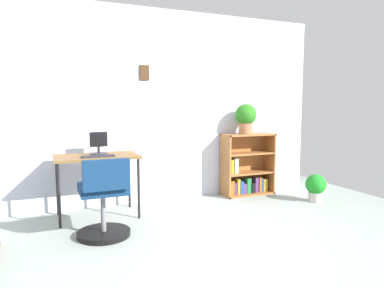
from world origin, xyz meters
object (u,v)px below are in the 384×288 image
(keyboard, at_px, (98,156))
(office_chair, at_px, (104,203))
(desk, at_px, (97,161))
(potted_plant_floor, at_px, (316,186))
(bookshelf_low, at_px, (246,168))
(potted_plant_on_shelf, at_px, (246,117))
(monitor, at_px, (99,145))

(keyboard, bearing_deg, office_chair, -93.56)
(desk, xyz_separation_m, potted_plant_floor, (2.78, -0.48, -0.45))
(bookshelf_low, xyz_separation_m, potted_plant_floor, (0.65, -0.73, -0.18))
(keyboard, xyz_separation_m, bookshelf_low, (2.13, 0.39, -0.34))
(office_chair, bearing_deg, potted_plant_on_shelf, 22.88)
(office_chair, bearing_deg, monitor, 84.43)
(office_chair, distance_m, potted_plant_on_shelf, 2.43)
(desk, distance_m, office_chair, 0.76)
(desk, height_order, potted_plant_floor, desk)
(desk, height_order, potted_plant_on_shelf, potted_plant_on_shelf)
(desk, xyz_separation_m, potted_plant_on_shelf, (2.09, 0.20, 0.47))
(keyboard, height_order, bookshelf_low, bookshelf_low)
(desk, relative_size, bookshelf_low, 1.05)
(potted_plant_on_shelf, height_order, potted_plant_floor, potted_plant_on_shelf)
(desk, distance_m, bookshelf_low, 2.16)
(desk, height_order, monitor, monitor)
(monitor, distance_m, keyboard, 0.26)
(monitor, relative_size, keyboard, 0.72)
(potted_plant_floor, bearing_deg, office_chair, -175.45)
(keyboard, bearing_deg, potted_plant_on_shelf, 9.08)
(office_chair, height_order, potted_plant_floor, office_chair)
(keyboard, relative_size, potted_plant_on_shelf, 0.85)
(desk, distance_m, keyboard, 0.16)
(monitor, height_order, potted_plant_floor, monitor)
(desk, height_order, keyboard, keyboard)
(office_chair, distance_m, potted_plant_floor, 2.83)
(keyboard, height_order, office_chair, office_chair)
(office_chair, bearing_deg, potted_plant_floor, 4.55)
(keyboard, xyz_separation_m, potted_plant_on_shelf, (2.09, 0.33, 0.39))
(potted_plant_on_shelf, bearing_deg, office_chair, -157.12)
(keyboard, height_order, potted_plant_on_shelf, potted_plant_on_shelf)
(potted_plant_on_shelf, xyz_separation_m, potted_plant_floor, (0.69, -0.67, -0.91))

